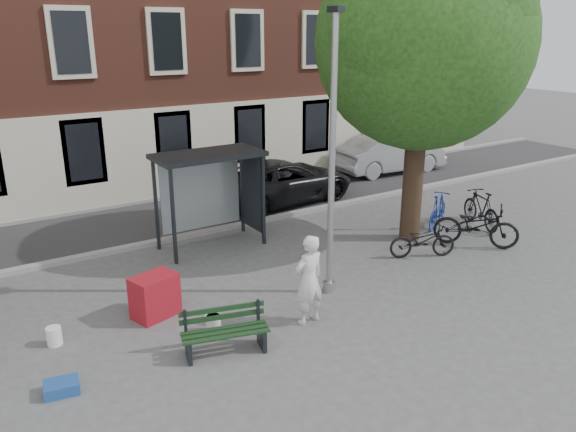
{
  "coord_description": "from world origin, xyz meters",
  "views": [
    {
      "loc": [
        -7.11,
        -9.22,
        5.68
      ],
      "look_at": [
        -0.11,
        1.54,
        1.4
      ],
      "focal_mm": 35.0,
      "sensor_mm": 36.0,
      "label": 1
    }
  ],
  "objects_px": {
    "lamppost": "(332,173)",
    "notice_sign": "(410,187)",
    "bike_d": "(481,209)",
    "bike_c": "(476,225)",
    "car_silver": "(390,153)",
    "bench": "(225,333)",
    "painter": "(309,280)",
    "bike_a": "(422,240)",
    "bike_b": "(438,210)",
    "red_stand": "(155,296)",
    "car_dark": "(282,181)",
    "bus_shelter": "(221,176)"
  },
  "relations": [
    {
      "from": "car_silver",
      "to": "red_stand",
      "type": "height_order",
      "value": "car_silver"
    },
    {
      "from": "car_silver",
      "to": "notice_sign",
      "type": "distance_m",
      "value": 7.19
    },
    {
      "from": "bike_a",
      "to": "bike_b",
      "type": "bearing_deg",
      "value": -30.38
    },
    {
      "from": "bike_b",
      "to": "car_silver",
      "type": "xyz_separation_m",
      "value": [
        3.5,
        5.86,
        0.27
      ]
    },
    {
      "from": "lamppost",
      "to": "car_dark",
      "type": "bearing_deg",
      "value": 66.03
    },
    {
      "from": "bike_d",
      "to": "car_dark",
      "type": "relative_size",
      "value": 0.36
    },
    {
      "from": "bike_a",
      "to": "bus_shelter",
      "type": "bearing_deg",
      "value": 71.05
    },
    {
      "from": "bike_c",
      "to": "red_stand",
      "type": "height_order",
      "value": "bike_c"
    },
    {
      "from": "lamppost",
      "to": "car_dark",
      "type": "xyz_separation_m",
      "value": [
        2.91,
        6.53,
        -2.06
      ]
    },
    {
      "from": "bike_b",
      "to": "bike_c",
      "type": "distance_m",
      "value": 1.73
    },
    {
      "from": "bike_b",
      "to": "lamppost",
      "type": "bearing_deg",
      "value": 80.27
    },
    {
      "from": "lamppost",
      "to": "bench",
      "type": "bearing_deg",
      "value": -162.79
    },
    {
      "from": "red_stand",
      "to": "notice_sign",
      "type": "distance_m",
      "value": 8.27
    },
    {
      "from": "lamppost",
      "to": "painter",
      "type": "relative_size",
      "value": 3.25
    },
    {
      "from": "lamppost",
      "to": "bike_a",
      "type": "bearing_deg",
      "value": 5.45
    },
    {
      "from": "bike_b",
      "to": "red_stand",
      "type": "relative_size",
      "value": 1.91
    },
    {
      "from": "bus_shelter",
      "to": "bike_b",
      "type": "relative_size",
      "value": 1.66
    },
    {
      "from": "lamppost",
      "to": "bus_shelter",
      "type": "relative_size",
      "value": 2.14
    },
    {
      "from": "bike_c",
      "to": "car_silver",
      "type": "relative_size",
      "value": 0.47
    },
    {
      "from": "bike_c",
      "to": "notice_sign",
      "type": "relative_size",
      "value": 1.23
    },
    {
      "from": "painter",
      "to": "bench",
      "type": "height_order",
      "value": "painter"
    },
    {
      "from": "lamppost",
      "to": "notice_sign",
      "type": "relative_size",
      "value": 3.34
    },
    {
      "from": "bike_c",
      "to": "car_silver",
      "type": "xyz_separation_m",
      "value": [
        3.85,
        7.55,
        0.2
      ]
    },
    {
      "from": "bench",
      "to": "bike_a",
      "type": "relative_size",
      "value": 0.96
    },
    {
      "from": "bike_b",
      "to": "car_silver",
      "type": "bearing_deg",
      "value": -58.76
    },
    {
      "from": "bench",
      "to": "car_dark",
      "type": "distance_m",
      "value": 9.63
    },
    {
      "from": "car_dark",
      "to": "car_silver",
      "type": "height_order",
      "value": "car_silver"
    },
    {
      "from": "bike_d",
      "to": "bike_b",
      "type": "bearing_deg",
      "value": -14.5
    },
    {
      "from": "painter",
      "to": "car_dark",
      "type": "bearing_deg",
      "value": -124.86
    },
    {
      "from": "bench",
      "to": "red_stand",
      "type": "height_order",
      "value": "red_stand"
    },
    {
      "from": "painter",
      "to": "bike_a",
      "type": "bearing_deg",
      "value": -170.78
    },
    {
      "from": "bike_a",
      "to": "bike_d",
      "type": "bearing_deg",
      "value": -51.6
    },
    {
      "from": "bus_shelter",
      "to": "car_dark",
      "type": "bearing_deg",
      "value": 34.66
    },
    {
      "from": "bike_c",
      "to": "bike_d",
      "type": "xyz_separation_m",
      "value": [
        1.42,
        0.97,
        -0.02
      ]
    },
    {
      "from": "bike_a",
      "to": "bike_c",
      "type": "xyz_separation_m",
      "value": [
        1.81,
        -0.22,
        0.13
      ]
    },
    {
      "from": "bike_c",
      "to": "car_dark",
      "type": "bearing_deg",
      "value": 69.23
    },
    {
      "from": "bike_a",
      "to": "car_silver",
      "type": "bearing_deg",
      "value": -12.29
    },
    {
      "from": "bus_shelter",
      "to": "notice_sign",
      "type": "relative_size",
      "value": 1.56
    },
    {
      "from": "lamppost",
      "to": "car_dark",
      "type": "distance_m",
      "value": 7.44
    },
    {
      "from": "painter",
      "to": "bike_c",
      "type": "xyz_separation_m",
      "value": [
        6.28,
        0.99,
        -0.35
      ]
    },
    {
      "from": "notice_sign",
      "to": "bike_d",
      "type": "bearing_deg",
      "value": -10.62
    },
    {
      "from": "bike_b",
      "to": "bike_a",
      "type": "bearing_deg",
      "value": 96.33
    },
    {
      "from": "painter",
      "to": "bench",
      "type": "bearing_deg",
      "value": -3.96
    },
    {
      "from": "bike_c",
      "to": "notice_sign",
      "type": "bearing_deg",
      "value": 68.44
    },
    {
      "from": "bike_c",
      "to": "bench",
      "type": "bearing_deg",
      "value": 147.89
    },
    {
      "from": "bench",
      "to": "red_stand",
      "type": "relative_size",
      "value": 1.86
    },
    {
      "from": "red_stand",
      "to": "notice_sign",
      "type": "xyz_separation_m",
      "value": [
        8.17,
        1.0,
        0.86
      ]
    },
    {
      "from": "bike_b",
      "to": "bike_d",
      "type": "xyz_separation_m",
      "value": [
        1.07,
        -0.72,
        0.05
      ]
    },
    {
      "from": "painter",
      "to": "bike_d",
      "type": "distance_m",
      "value": 7.95
    },
    {
      "from": "lamppost",
      "to": "bench",
      "type": "relative_size",
      "value": 3.66
    }
  ]
}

